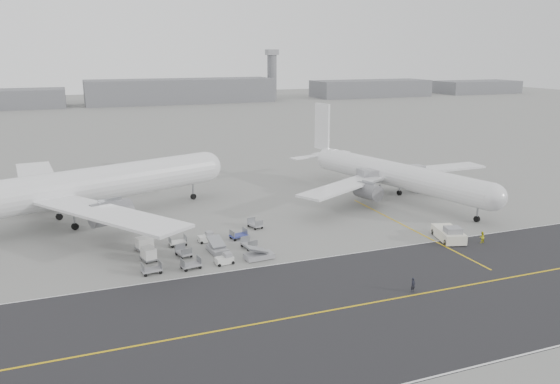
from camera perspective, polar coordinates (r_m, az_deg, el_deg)
name	(u,v)px	position (r m, az deg, el deg)	size (l,w,h in m)	color
ground	(255,262)	(80.48, -2.61, -7.27)	(700.00, 700.00, 0.00)	gray
taxiway	(342,308)	(67.11, 6.55, -11.97)	(220.00, 59.00, 0.03)	#29292C
horizon_buildings	(165,103)	(336.62, -11.93, 9.06)	(520.00, 28.00, 28.00)	slate
control_tower	(272,73)	(358.21, -0.84, 12.28)	(7.00, 7.00, 31.25)	slate
airliner_a	(66,189)	(102.54, -21.44, 0.28)	(62.17, 61.06, 22.39)	white
airliner_b	(392,174)	(115.72, 11.58, 1.89)	(49.95, 51.06, 18.01)	white
pushback_tug	(449,234)	(92.99, 17.24, -4.19)	(5.07, 9.31, 2.63)	white
jet_bridge	(393,175)	(118.40, 11.71, 1.72)	(16.35, 3.44, 6.17)	gray
gse_cluster	(199,254)	(84.02, -8.45, -6.46)	(23.27, 17.57, 2.11)	#96969B
stray_dolly	(255,228)	(95.31, -2.60, -3.76)	(1.65, 2.69, 1.65)	silver
ground_crew_a	(413,285)	(72.42, 13.74, -9.42)	(0.71, 0.47, 1.94)	black
ground_crew_b	(482,237)	(93.45, 20.34, -4.44)	(0.93, 0.72, 1.91)	#CECC18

